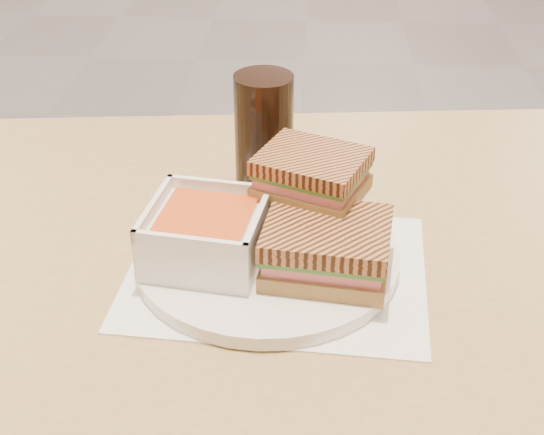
# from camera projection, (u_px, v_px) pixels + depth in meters

# --- Properties ---
(main_table) EXTENTS (1.27, 0.82, 0.75)m
(main_table) POSITION_uv_depth(u_px,v_px,m) (253.00, 309.00, 0.97)
(main_table) COLOR tan
(main_table) RESTS_ON ground
(tray_liner) EXTENTS (0.35, 0.28, 0.00)m
(tray_liner) POSITION_uv_depth(u_px,v_px,m) (277.00, 271.00, 0.85)
(tray_liner) COLOR white
(tray_liner) RESTS_ON main_table
(plate) EXTENTS (0.30, 0.30, 0.02)m
(plate) POSITION_uv_depth(u_px,v_px,m) (267.00, 256.00, 0.86)
(plate) COLOR white
(plate) RESTS_ON tray_liner
(soup_bowl) EXTENTS (0.14, 0.14, 0.07)m
(soup_bowl) POSITION_uv_depth(u_px,v_px,m) (207.00, 236.00, 0.83)
(soup_bowl) COLOR white
(soup_bowl) RESTS_ON plate
(panini_lower) EXTENTS (0.15, 0.13, 0.06)m
(panini_lower) POSITION_uv_depth(u_px,v_px,m) (327.00, 248.00, 0.81)
(panini_lower) COLOR olive
(panini_lower) RESTS_ON plate
(panini_upper) EXTENTS (0.14, 0.13, 0.05)m
(panini_upper) POSITION_uv_depth(u_px,v_px,m) (312.00, 175.00, 0.85)
(panini_upper) COLOR olive
(panini_upper) RESTS_ON panini_lower
(cola_glass) EXTENTS (0.08, 0.08, 0.16)m
(cola_glass) POSITION_uv_depth(u_px,v_px,m) (264.00, 135.00, 0.96)
(cola_glass) COLOR black
(cola_glass) RESTS_ON main_table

